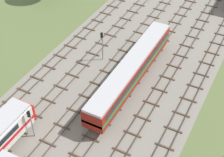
# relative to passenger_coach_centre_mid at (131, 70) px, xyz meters

# --- Properties ---
(ground_plane) EXTENTS (480.00, 480.00, 0.00)m
(ground_plane) POSITION_rel_passenger_coach_centre_mid_xyz_m (-2.11, 7.09, -2.61)
(ground_plane) COLOR #5B6B3D
(ballast_bed) EXTENTS (25.06, 176.00, 0.01)m
(ballast_bed) POSITION_rel_passenger_coach_centre_mid_xyz_m (-2.11, 7.09, -2.61)
(ballast_bed) COLOR gray
(ballast_bed) RESTS_ON ground
(track_far_left) EXTENTS (2.40, 126.00, 0.29)m
(track_far_left) POSITION_rel_passenger_coach_centre_mid_xyz_m (-12.64, 8.09, -2.48)
(track_far_left) COLOR #47382D
(track_far_left) RESTS_ON ground
(track_left) EXTENTS (2.40, 126.00, 0.29)m
(track_left) POSITION_rel_passenger_coach_centre_mid_xyz_m (-8.43, 8.09, -2.48)
(track_left) COLOR #47382D
(track_left) RESTS_ON ground
(track_centre_left) EXTENTS (2.40, 126.00, 0.29)m
(track_centre_left) POSITION_rel_passenger_coach_centre_mid_xyz_m (-4.21, 8.09, -2.48)
(track_centre_left) COLOR #47382D
(track_centre_left) RESTS_ON ground
(track_centre) EXTENTS (2.40, 126.00, 0.29)m
(track_centre) POSITION_rel_passenger_coach_centre_mid_xyz_m (-0.00, 8.09, -2.48)
(track_centre) COLOR #47382D
(track_centre) RESTS_ON ground
(track_centre_right) EXTENTS (2.40, 126.00, 0.29)m
(track_centre_right) POSITION_rel_passenger_coach_centre_mid_xyz_m (4.21, 8.09, -2.48)
(track_centre_right) COLOR #47382D
(track_centre_right) RESTS_ON ground
(track_right) EXTENTS (2.40, 126.00, 0.29)m
(track_right) POSITION_rel_passenger_coach_centre_mid_xyz_m (8.43, 8.09, -2.48)
(track_right) COLOR #47382D
(track_right) RESTS_ON ground
(passenger_coach_centre_mid) EXTENTS (2.96, 22.00, 3.80)m
(passenger_coach_centre_mid) POSITION_rel_passenger_coach_centre_mid_xyz_m (0.00, 0.00, 0.00)
(passenger_coach_centre_mid) COLOR maroon
(passenger_coach_centre_mid) RESTS_ON ground
(signal_post_near) EXTENTS (0.28, 0.47, 5.12)m
(signal_post_near) POSITION_rel_passenger_coach_centre_mid_xyz_m (-6.32, 3.06, 0.65)
(signal_post_near) COLOR gray
(signal_post_near) RESTS_ON ground
(signal_post_mid) EXTENTS (0.28, 0.47, 4.54)m
(signal_post_mid) POSITION_rel_passenger_coach_centre_mid_xyz_m (-6.32, -14.28, 0.31)
(signal_post_mid) COLOR gray
(signal_post_mid) RESTS_ON ground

